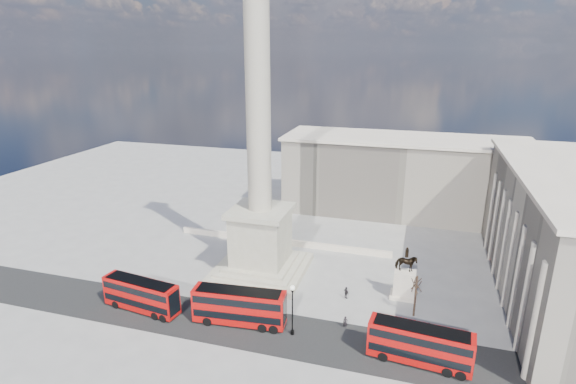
# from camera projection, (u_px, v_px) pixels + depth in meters

# --- Properties ---
(ground) EXTENTS (180.00, 180.00, 0.00)m
(ground) POSITION_uv_depth(u_px,v_px,m) (250.00, 286.00, 68.07)
(ground) COLOR #999691
(ground) RESTS_ON ground
(asphalt_road) EXTENTS (120.00, 9.00, 0.01)m
(asphalt_road) POSITION_uv_depth(u_px,v_px,m) (259.00, 329.00, 57.59)
(asphalt_road) COLOR #262626
(asphalt_road) RESTS_ON ground
(nelsons_column) EXTENTS (14.00, 14.00, 49.85)m
(nelsons_column) POSITION_uv_depth(u_px,v_px,m) (260.00, 196.00, 68.70)
(nelsons_column) COLOR #B4AE96
(nelsons_column) RESTS_ON ground
(balustrade_wall) EXTENTS (40.00, 0.60, 1.10)m
(balustrade_wall) POSITION_uv_depth(u_px,v_px,m) (282.00, 241.00, 82.52)
(balustrade_wall) COLOR beige
(balustrade_wall) RESTS_ON ground
(building_northeast) EXTENTS (51.00, 17.00, 16.60)m
(building_northeast) POSITION_uv_depth(u_px,v_px,m) (403.00, 175.00, 96.66)
(building_northeast) COLOR #B1A692
(building_northeast) RESTS_ON ground
(red_bus_a) EXTENTS (11.40, 3.98, 4.53)m
(red_bus_a) POSITION_uv_depth(u_px,v_px,m) (142.00, 295.00, 61.15)
(red_bus_a) COLOR #B70B09
(red_bus_a) RESTS_ON ground
(red_bus_b) EXTENTS (12.28, 3.84, 4.90)m
(red_bus_b) POSITION_uv_depth(u_px,v_px,m) (240.00, 306.00, 58.06)
(red_bus_b) COLOR #B70B09
(red_bus_b) RESTS_ON ground
(red_bus_c) EXTENTS (11.72, 3.73, 4.67)m
(red_bus_c) POSITION_uv_depth(u_px,v_px,m) (420.00, 345.00, 50.74)
(red_bus_c) COLOR #B70B09
(red_bus_c) RESTS_ON ground
(victorian_lamp) EXTENTS (0.59, 0.59, 6.90)m
(victorian_lamp) POSITION_uv_depth(u_px,v_px,m) (292.00, 306.00, 55.40)
(victorian_lamp) COLOR black
(victorian_lamp) RESTS_ON ground
(equestrian_statue) EXTENTS (3.75, 2.82, 7.88)m
(equestrian_statue) POSITION_uv_depth(u_px,v_px,m) (405.00, 280.00, 64.30)
(equestrian_statue) COLOR beige
(equestrian_statue) RESTS_ON ground
(bare_tree_near) EXTENTS (1.70, 1.70, 7.42)m
(bare_tree_near) POSITION_uv_depth(u_px,v_px,m) (536.00, 318.00, 49.76)
(bare_tree_near) COLOR #332319
(bare_tree_near) RESTS_ON ground
(bare_tree_mid) EXTENTS (1.66, 1.66, 6.29)m
(bare_tree_mid) POSITION_uv_depth(u_px,v_px,m) (417.00, 283.00, 59.02)
(bare_tree_mid) COLOR #332319
(bare_tree_mid) RESTS_ON ground
(bare_tree_far) EXTENTS (1.82, 1.82, 7.45)m
(bare_tree_far) POSITION_uv_depth(u_px,v_px,m) (545.00, 260.00, 63.45)
(bare_tree_far) COLOR #332319
(bare_tree_far) RESTS_ON ground
(pedestrian_walking) EXTENTS (0.65, 0.47, 1.65)m
(pedestrian_walking) POSITION_uv_depth(u_px,v_px,m) (345.00, 322.00, 57.67)
(pedestrian_walking) COLOR black
(pedestrian_walking) RESTS_ON ground
(pedestrian_standing) EXTENTS (1.15, 1.10, 1.88)m
(pedestrian_standing) POSITION_uv_depth(u_px,v_px,m) (428.00, 330.00, 55.98)
(pedestrian_standing) COLOR black
(pedestrian_standing) RESTS_ON ground
(pedestrian_crossing) EXTENTS (1.07, 1.07, 1.83)m
(pedestrian_crossing) POSITION_uv_depth(u_px,v_px,m) (346.00, 293.00, 64.52)
(pedestrian_crossing) COLOR black
(pedestrian_crossing) RESTS_ON ground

